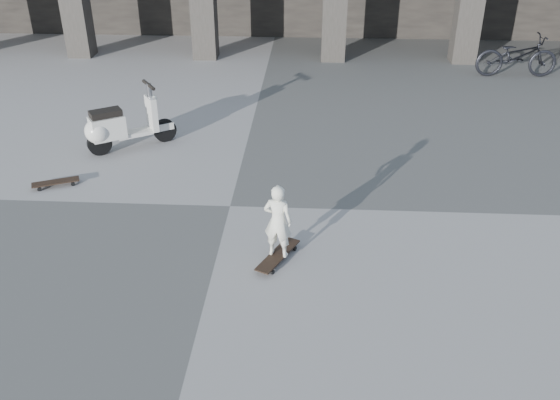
# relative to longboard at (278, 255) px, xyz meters

# --- Properties ---
(ground) EXTENTS (90.00, 90.00, 0.00)m
(ground) POSITION_rel_longboard_xyz_m (-0.84, 1.43, -0.07)
(ground) COLOR #4E4E4B
(ground) RESTS_ON ground
(longboard) EXTENTS (0.58, 0.91, 0.09)m
(longboard) POSITION_rel_longboard_xyz_m (0.00, 0.00, 0.00)
(longboard) COLOR black
(longboard) RESTS_ON ground
(skateboard_spare) EXTENTS (0.77, 0.48, 0.09)m
(skateboard_spare) POSITION_rel_longboard_xyz_m (-3.83, 1.94, -0.00)
(skateboard_spare) COLOR black
(skateboard_spare) RESTS_ON ground
(child) EXTENTS (0.42, 0.33, 1.04)m
(child) POSITION_rel_longboard_xyz_m (-0.00, 0.00, 0.54)
(child) COLOR silver
(child) RESTS_ON longboard
(scooter) EXTENTS (1.51, 1.10, 1.20)m
(scooter) POSITION_rel_longboard_xyz_m (-3.21, 3.42, 0.40)
(scooter) COLOR black
(scooter) RESTS_ON ground
(bicycle) EXTENTS (2.04, 0.76, 1.06)m
(bicycle) POSITION_rel_longboard_xyz_m (5.56, 8.61, 0.46)
(bicycle) COLOR black
(bicycle) RESTS_ON ground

